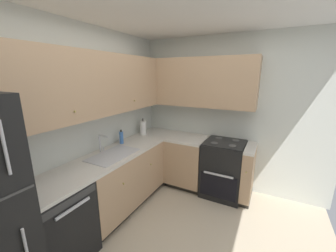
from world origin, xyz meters
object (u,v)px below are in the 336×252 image
dishwasher (56,224)px  oven_range (223,168)px  soap_bottle (121,137)px  paper_towel_roll (143,128)px

dishwasher → oven_range: bearing=-31.1°
dishwasher → soap_bottle: 1.40m
soap_bottle → paper_towel_roll: size_ratio=0.72×
dishwasher → paper_towel_roll: 1.94m
dishwasher → soap_bottle: (1.28, 0.18, 0.56)m
oven_range → soap_bottle: bearing=118.8°
soap_bottle → paper_towel_roll: 0.56m
oven_range → soap_bottle: (-0.78, 1.42, 0.53)m
paper_towel_roll → dishwasher: bearing=-175.0°
dishwasher → soap_bottle: bearing=8.1°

